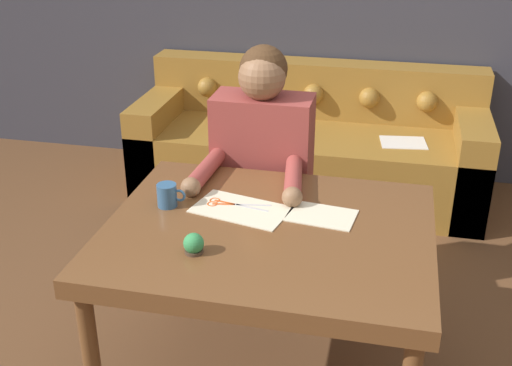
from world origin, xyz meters
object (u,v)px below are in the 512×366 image
(couch, at_px, (309,148))
(person, at_px, (262,178))
(dining_table, at_px, (268,245))
(mug, at_px, (168,195))
(scissors, at_px, (228,204))
(pin_cushion, at_px, (194,244))

(couch, height_order, person, person)
(dining_table, bearing_deg, couch, 93.37)
(dining_table, relative_size, mug, 10.39)
(dining_table, xyz_separation_m, scissors, (-0.19, 0.14, 0.08))
(scissors, xyz_separation_m, pin_cushion, (-0.02, -0.37, 0.03))
(couch, xyz_separation_m, pin_cushion, (-0.10, -2.10, 0.48))
(scissors, bearing_deg, dining_table, -36.41)
(person, height_order, mug, person)
(couch, xyz_separation_m, mug, (-0.30, -1.79, 0.49))
(mug, bearing_deg, dining_table, -10.79)
(dining_table, height_order, mug, mug)
(pin_cushion, bearing_deg, scissors, 86.76)
(dining_table, distance_m, couch, 1.91)
(dining_table, height_order, pin_cushion, pin_cushion)
(couch, bearing_deg, pin_cushion, -92.66)
(couch, bearing_deg, person, -92.08)
(couch, xyz_separation_m, scissors, (-0.08, -1.73, 0.45))
(dining_table, distance_m, person, 0.64)
(mug, height_order, pin_cushion, mug)
(scissors, distance_m, mug, 0.23)
(mug, bearing_deg, couch, 80.56)
(pin_cushion, bearing_deg, mug, 123.31)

